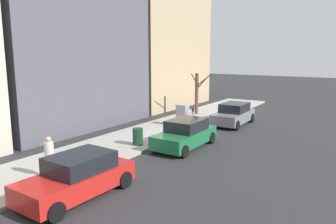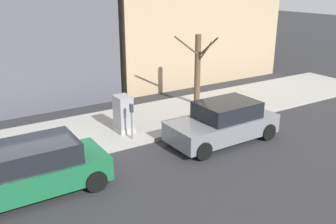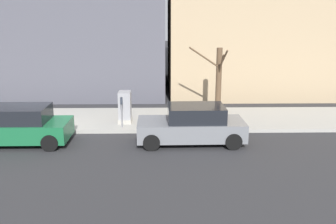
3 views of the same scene
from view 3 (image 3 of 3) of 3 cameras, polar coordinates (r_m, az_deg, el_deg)
name	(u,v)px [view 3 (image 3 of 3)]	position (r m, az deg, el deg)	size (l,w,h in m)	color
ground_plane	(42,134)	(16.98, -18.67, -3.19)	(120.00, 120.00, 0.00)	#2B2B2D
sidewalk	(55,120)	(18.79, -16.90, -1.12)	(4.00, 36.00, 0.15)	#9E9B93
parked_car_grey	(192,125)	(14.84, 3.70, -1.98)	(1.98, 4.23, 1.52)	slate
parked_car_green	(17,126)	(15.83, -22.06, -1.98)	(1.94, 4.21, 1.52)	#196038
parking_meter	(122,109)	(16.44, -7.07, 0.46)	(0.14, 0.10, 1.35)	slate
utility_box	(125,107)	(17.28, -6.58, 0.73)	(0.83, 0.61, 1.43)	#A8A399
bare_tree	(218,80)	(18.43, 7.66, 4.92)	(1.34, 1.71, 3.37)	brown
trash_bin	(4,115)	(18.30, -23.77, -0.46)	(0.56, 0.56, 0.90)	#14381E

